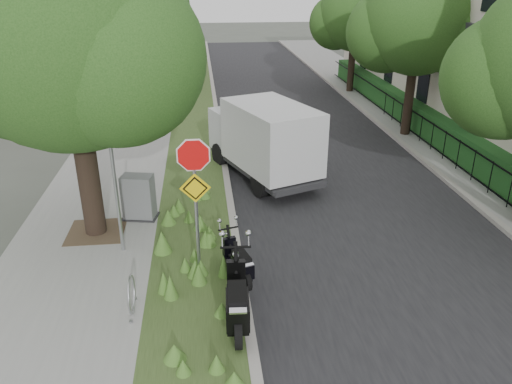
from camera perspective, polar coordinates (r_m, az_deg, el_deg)
ground at (r=10.81m, az=1.18°, el=-11.04°), size 120.00×120.00×0.00m
sidewalk_near at (r=19.98m, az=-14.88°, el=5.25°), size 3.50×60.00×0.12m
verge at (r=19.75m, az=-6.95°, el=5.67°), size 2.00×60.00×0.12m
kerb_near at (r=19.76m, az=-4.04°, el=5.82°), size 0.20×60.00×0.13m
road at (r=20.21m, az=5.98°, el=5.98°), size 7.00×60.00×0.01m
kerb_far at (r=21.20m, az=15.34°, el=6.28°), size 0.20×60.00×0.13m
footpath_far at (r=21.87m, az=19.51°, el=6.27°), size 3.20×60.00×0.12m
street_tree_main at (r=12.07m, az=-20.96°, el=15.83°), size 6.21×5.54×7.66m
bare_post at (r=11.51m, az=-15.95°, el=2.25°), size 0.08×0.08×4.00m
bike_hoop at (r=10.08m, az=-14.05°, el=-11.32°), size 0.06×0.78×0.77m
sign_assembly at (r=10.13m, az=-7.02°, el=1.30°), size 0.94×0.08×3.22m
fence_far at (r=21.29m, az=17.28°, el=7.83°), size 0.04×24.00×1.00m
hedge_far at (r=21.58m, az=19.01°, el=7.81°), size 1.00×24.00×1.10m
brick_building at (r=31.93m, az=-22.66°, el=18.68°), size 9.40×10.40×8.30m
far_tree_b at (r=20.59m, az=17.83°, el=17.79°), size 4.83×4.31×6.56m
far_tree_c at (r=28.11m, az=11.11°, el=18.96°), size 4.37×3.89×5.93m
scooter_near at (r=9.33m, az=-2.14°, el=-13.05°), size 0.47×2.01×0.96m
scooter_far at (r=10.67m, az=-1.91°, el=-8.49°), size 0.61×1.49×0.73m
box_truck at (r=15.86m, az=0.93°, el=6.31°), size 3.37×5.04×2.13m
utility_cabinet at (r=13.56m, az=-13.26°, el=-0.65°), size 1.00×0.77×1.20m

